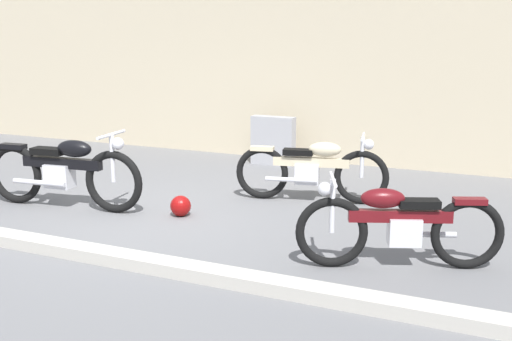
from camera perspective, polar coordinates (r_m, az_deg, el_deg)
The scene contains 8 objects.
ground_plane at distance 7.53m, azimuth -10.83°, elevation -4.36°, with size 40.00×40.00×0.00m, color slate.
building_wall at distance 10.94m, azimuth 1.66°, elevation 8.93°, with size 18.00×0.30×2.94m, color beige.
curb_strip at distance 6.53m, azimuth -17.51°, elevation -6.82°, with size 18.00×0.24×0.12m, color #B7B2A8.
stone_marker at distance 10.31m, azimuth 1.59°, elevation 2.77°, with size 0.74×0.20×0.81m, color #9E9EA3.
helmet at distance 7.51m, azimuth -6.98°, elevation -3.26°, with size 0.25×0.25×0.25m, color maroon.
motorcycle_cream at distance 8.06m, azimuth 5.22°, elevation 0.13°, with size 1.98×0.68×0.90m.
motorcycle_black at distance 8.09m, azimuth -17.32°, elevation -0.03°, with size 2.21×0.62×0.99m.
motorcycle_maroon at distance 5.91m, azimuth 12.97°, elevation -4.92°, with size 1.83×0.89×0.87m.
Camera 1 is at (4.18, -5.87, 2.16)m, focal length 43.31 mm.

